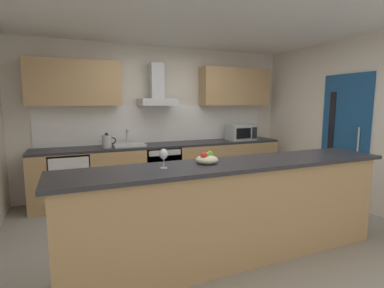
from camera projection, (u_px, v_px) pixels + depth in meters
name	position (u px, v px, depth m)	size (l,w,h in m)	color
ground	(208.00, 231.00, 3.74)	(5.91, 4.93, 0.02)	gray
ceiling	(209.00, 15.00, 3.38)	(5.91, 4.93, 0.02)	white
wall_back	(160.00, 120.00, 5.41)	(5.91, 0.12, 2.60)	silver
wall_right	(355.00, 123.00, 4.53)	(0.12, 4.93, 2.60)	silver
backsplash_tile	(161.00, 124.00, 5.35)	(4.17, 0.02, 0.66)	white
counter_back	(167.00, 169.00, 5.18)	(4.32, 0.60, 0.90)	tan
counter_island	(233.00, 211.00, 2.99)	(3.46, 0.64, 1.02)	tan
upper_cabinets	(163.00, 85.00, 5.11)	(4.26, 0.32, 0.70)	tan
side_door	(344.00, 140.00, 4.64)	(0.08, 0.85, 2.05)	navy
oven	(160.00, 169.00, 5.10)	(0.60, 0.62, 0.80)	slate
refrigerator	(70.00, 180.00, 4.54)	(0.58, 0.60, 0.85)	white
microwave	(241.00, 132.00, 5.61)	(0.50, 0.38, 0.30)	#B7BABC
sink	(129.00, 144.00, 4.84)	(0.50, 0.40, 0.26)	silver
kettle	(107.00, 141.00, 4.65)	(0.29, 0.15, 0.24)	#B7BABC
range_hood	(157.00, 92.00, 5.04)	(0.62, 0.45, 0.72)	#B7BABC
wine_glass	(164.00, 155.00, 2.65)	(0.08, 0.08, 0.18)	silver
fruit_bowl	(207.00, 159.00, 2.88)	(0.22, 0.22, 0.13)	beige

